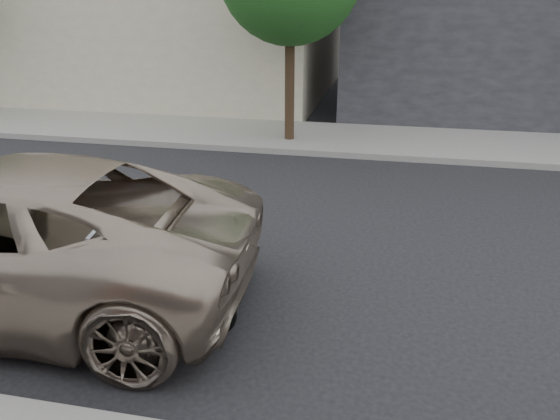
% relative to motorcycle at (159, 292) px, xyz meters
% --- Properties ---
extents(ground, '(120.00, 120.00, 0.00)m').
position_rel_motorcycle_xyz_m(ground, '(-1.87, -2.56, -0.56)').
color(ground, black).
rests_on(ground, ground).
extents(far_sidewalk, '(44.00, 3.00, 0.15)m').
position_rel_motorcycle_xyz_m(far_sidewalk, '(-1.87, -9.06, -0.48)').
color(far_sidewalk, gray).
rests_on(far_sidewalk, ground).
extents(motorcycle, '(2.04, 0.84, 1.30)m').
position_rel_motorcycle_xyz_m(motorcycle, '(0.00, 0.00, 0.00)').
color(motorcycle, black).
rests_on(motorcycle, ground).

